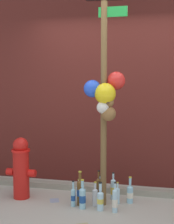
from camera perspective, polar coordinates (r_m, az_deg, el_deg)
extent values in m
plane|color=#ADA899|center=(3.87, 1.77, -18.41)|extent=(14.00, 14.00, 0.00)
cube|color=#561E19|center=(5.02, 5.30, 6.32)|extent=(10.00, 0.20, 3.28)
cube|color=gray|center=(4.79, 4.29, -13.09)|extent=(8.00, 0.12, 0.08)
cylinder|color=brown|center=(4.08, 2.88, 3.10)|extent=(0.08, 0.08, 2.79)
cube|color=#198C33|center=(4.14, 4.43, 16.69)|extent=(0.35, 0.02, 0.12)
sphere|color=red|center=(4.11, 5.01, 5.35)|extent=(0.22, 0.22, 0.22)
sphere|color=blue|center=(4.03, 0.92, 4.00)|extent=(0.21, 0.21, 0.21)
sphere|color=yellow|center=(3.97, 3.10, 3.15)|extent=(0.25, 0.25, 0.25)
sphere|color=brown|center=(3.99, 3.70, -0.28)|extent=(0.18, 0.18, 0.18)
sphere|color=brown|center=(3.97, 3.72, 1.67)|extent=(0.13, 0.13, 0.13)
sphere|color=brown|center=(3.98, 3.13, 2.23)|extent=(0.05, 0.05, 0.05)
sphere|color=brown|center=(3.97, 4.31, 2.21)|extent=(0.05, 0.05, 0.05)
sphere|color=brown|center=(3.92, 3.58, 1.62)|extent=(0.04, 0.04, 0.04)
sphere|color=silver|center=(3.97, 2.72, 0.77)|extent=(0.15, 0.15, 0.15)
sphere|color=silver|center=(3.96, 2.72, 2.41)|extent=(0.11, 0.11, 0.11)
sphere|color=silver|center=(3.96, 2.23, 2.88)|extent=(0.04, 0.04, 0.04)
sphere|color=silver|center=(3.95, 3.22, 2.87)|extent=(0.04, 0.04, 0.04)
sphere|color=#9D9992|center=(3.91, 2.60, 2.38)|extent=(0.04, 0.04, 0.04)
cylinder|color=red|center=(4.59, -11.17, -10.46)|extent=(0.21, 0.21, 0.63)
cylinder|color=red|center=(4.51, -11.25, -6.44)|extent=(0.24, 0.24, 0.03)
sphere|color=red|center=(4.49, -11.27, -5.57)|extent=(0.20, 0.20, 0.20)
cylinder|color=red|center=(4.64, -12.93, -9.90)|extent=(0.10, 0.10, 0.10)
cylinder|color=red|center=(4.52, -9.37, -10.26)|extent=(0.10, 0.10, 0.10)
cylinder|color=#B2DBEA|center=(4.11, 4.80, -14.96)|extent=(0.06, 0.06, 0.26)
cone|color=#B2DBEA|center=(4.06, 4.82, -13.05)|extent=(0.06, 0.06, 0.03)
cylinder|color=#B2DBEA|center=(4.05, 4.82, -12.44)|extent=(0.02, 0.02, 0.06)
cylinder|color=silver|center=(4.12, 4.80, -15.24)|extent=(0.07, 0.07, 0.10)
cylinder|color=black|center=(4.03, 4.83, -11.93)|extent=(0.03, 0.03, 0.01)
cylinder|color=#B2DBEA|center=(4.39, 5.22, -14.08)|extent=(0.06, 0.06, 0.19)
cone|color=#B2DBEA|center=(4.36, 5.24, -12.75)|extent=(0.06, 0.06, 0.02)
cylinder|color=#B2DBEA|center=(4.34, 5.24, -12.29)|extent=(0.02, 0.02, 0.05)
cylinder|color=gold|center=(4.33, 5.25, -11.90)|extent=(0.03, 0.03, 0.01)
cylinder|color=#B2DBEA|center=(4.60, 2.07, -13.16)|extent=(0.08, 0.08, 0.19)
cone|color=#B2DBEA|center=(4.56, 2.07, -11.84)|extent=(0.08, 0.08, 0.03)
cylinder|color=#B2DBEA|center=(4.55, 2.08, -11.26)|extent=(0.03, 0.03, 0.06)
cylinder|color=black|center=(4.54, 2.08, -10.80)|extent=(0.04, 0.04, 0.01)
cylinder|color=brown|center=(4.30, -1.20, -13.75)|extent=(0.08, 0.08, 0.30)
cone|color=brown|center=(4.25, -1.20, -11.67)|extent=(0.08, 0.08, 0.03)
cylinder|color=brown|center=(4.23, -1.20, -10.86)|extent=(0.04, 0.04, 0.10)
cylinder|color=#1E478C|center=(4.30, -1.20, -13.58)|extent=(0.08, 0.08, 0.08)
cylinder|color=gold|center=(4.22, -1.20, -10.15)|extent=(0.04, 0.04, 0.01)
cylinder|color=#93CCE0|center=(4.43, 7.34, -13.87)|extent=(0.08, 0.08, 0.20)
cone|color=#93CCE0|center=(4.39, 7.36, -12.43)|extent=(0.08, 0.08, 0.03)
cylinder|color=#93CCE0|center=(4.37, 7.37, -11.65)|extent=(0.03, 0.03, 0.09)
cylinder|color=silver|center=(4.43, 7.34, -13.88)|extent=(0.08, 0.08, 0.07)
cylinder|color=gold|center=(4.35, 7.38, -11.00)|extent=(0.04, 0.04, 0.01)
cylinder|color=#B2DBEA|center=(4.44, -1.36, -13.87)|extent=(0.07, 0.07, 0.19)
cone|color=#B2DBEA|center=(4.41, -1.36, -12.55)|extent=(0.07, 0.07, 0.03)
cylinder|color=#B2DBEA|center=(4.39, -1.36, -11.95)|extent=(0.03, 0.03, 0.07)
cylinder|color=gold|center=(4.38, -1.36, -11.45)|extent=(0.03, 0.03, 0.01)
cylinder|color=#B2DBEA|center=(4.16, 2.29, -15.06)|extent=(0.08, 0.08, 0.21)
cone|color=#B2DBEA|center=(4.12, 2.29, -13.48)|extent=(0.08, 0.08, 0.03)
cylinder|color=#B2DBEA|center=(4.10, 2.30, -12.65)|extent=(0.04, 0.04, 0.09)
cylinder|color=#D8C64C|center=(4.16, 2.29, -14.93)|extent=(0.08, 0.08, 0.06)
cylinder|color=black|center=(4.08, 2.30, -11.95)|extent=(0.04, 0.04, 0.01)
cylinder|color=#93CCE0|center=(4.21, -0.78, -14.63)|extent=(0.08, 0.08, 0.24)
cone|color=#93CCE0|center=(4.16, -0.79, -12.90)|extent=(0.08, 0.08, 0.03)
cylinder|color=#93CCE0|center=(4.15, -0.79, -12.15)|extent=(0.04, 0.04, 0.08)
cylinder|color=#1E478C|center=(4.21, -0.78, -14.61)|extent=(0.08, 0.08, 0.09)
cylinder|color=gold|center=(4.13, -0.79, -11.52)|extent=(0.04, 0.04, 0.01)
cylinder|color=#93CCE0|center=(4.28, -2.37, -14.47)|extent=(0.06, 0.06, 0.21)
cone|color=#93CCE0|center=(4.24, -2.37, -12.99)|extent=(0.06, 0.06, 0.02)
cylinder|color=#93CCE0|center=(4.23, -2.38, -12.32)|extent=(0.03, 0.03, 0.08)
cylinder|color=#1E478C|center=(4.28, -2.37, -14.44)|extent=(0.06, 0.06, 0.07)
cylinder|color=black|center=(4.21, -2.38, -11.72)|extent=(0.03, 0.03, 0.01)
cylinder|color=brown|center=(4.41, 2.00, -13.30)|extent=(0.07, 0.07, 0.29)
cone|color=brown|center=(4.36, 2.01, -11.34)|extent=(0.07, 0.07, 0.03)
cylinder|color=brown|center=(4.35, 2.01, -10.62)|extent=(0.03, 0.03, 0.09)
cylinder|color=black|center=(4.33, 2.01, -10.01)|extent=(0.03, 0.03, 0.01)
cylinder|color=silver|center=(4.29, 1.40, -14.46)|extent=(0.07, 0.07, 0.20)
cone|color=silver|center=(4.25, 1.40, -13.01)|extent=(0.07, 0.07, 0.03)
cylinder|color=silver|center=(4.24, 1.41, -12.41)|extent=(0.03, 0.03, 0.07)
cylinder|color=gold|center=(4.23, 1.41, -11.90)|extent=(0.03, 0.03, 0.01)
cylinder|color=#B2DBEA|center=(4.52, 4.48, -13.10)|extent=(0.07, 0.07, 0.25)
cone|color=#B2DBEA|center=(4.47, 4.50, -11.40)|extent=(0.07, 0.07, 0.03)
cylinder|color=#B2DBEA|center=(4.46, 4.50, -10.81)|extent=(0.03, 0.03, 0.07)
cylinder|color=#D8C64C|center=(4.52, 4.48, -13.21)|extent=(0.07, 0.07, 0.10)
cylinder|color=black|center=(4.45, 4.51, -10.31)|extent=(0.03, 0.03, 0.01)
cube|color=#8C99B2|center=(4.52, -5.58, -14.78)|extent=(0.16, 0.18, 0.01)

